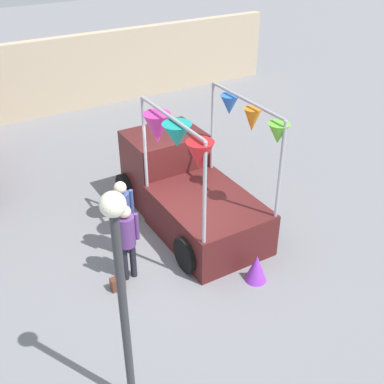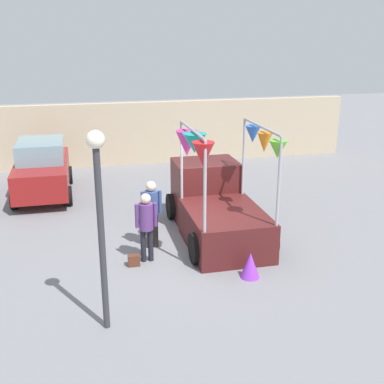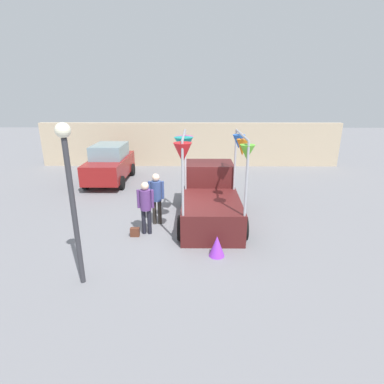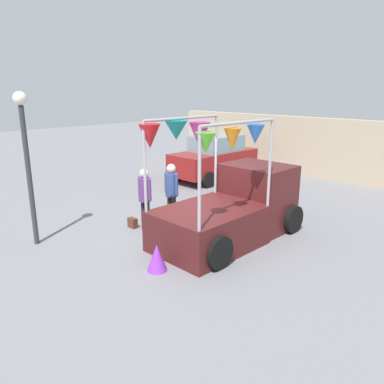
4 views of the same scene
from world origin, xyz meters
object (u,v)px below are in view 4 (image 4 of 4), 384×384
parked_car (214,157)px  street_lamp (26,147)px  person_customer (145,193)px  vendor_truck (234,204)px  folded_kite_bundle_violet (157,258)px  person_vendor (171,188)px  handbag (133,223)px

parked_car → street_lamp: size_ratio=1.07×
parked_car → person_customer: 6.48m
street_lamp → vendor_truck: bearing=51.0°
street_lamp → parked_car: bearing=100.5°
parked_car → folded_kite_bundle_violet: parked_car is taller
parked_car → folded_kite_bundle_violet: 8.75m
street_lamp → person_vendor: bearing=67.6°
person_vendor → street_lamp: size_ratio=0.48×
handbag → street_lamp: (-0.79, -2.41, 2.32)m
person_customer → handbag: person_customer is taller
parked_car → handbag: 6.57m
person_vendor → person_customer: bearing=-107.8°
parked_car → person_vendor: 5.91m
person_customer → folded_kite_bundle_violet: (2.15, -1.37, -0.74)m
parked_car → handbag: size_ratio=14.29×
vendor_truck → folded_kite_bundle_violet: size_ratio=6.79×
person_customer → person_vendor: size_ratio=0.97×
person_vendor → vendor_truck: bearing=17.8°
street_lamp → person_customer: bearing=66.3°
person_customer → street_lamp: size_ratio=0.46×
vendor_truck → person_vendor: (-1.81, -0.58, 0.20)m
folded_kite_bundle_violet → street_lamp: bearing=-159.4°
parked_car → person_customer: bearing=-65.2°
person_customer → handbag: (-0.35, -0.20, -0.90)m
street_lamp → folded_kite_bundle_violet: bearing=20.6°
parked_car → handbag: bearing=-68.7°
handbag → street_lamp: street_lamp is taller
person_vendor → folded_kite_bundle_violet: 2.96m
parked_car → person_customer: size_ratio=2.32×
vendor_truck → folded_kite_bundle_violet: (0.10, -2.71, -0.58)m
folded_kite_bundle_violet → handbag: bearing=154.9°
person_customer → folded_kite_bundle_violet: size_ratio=2.87×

